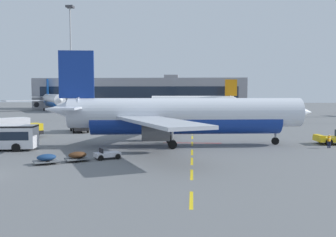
% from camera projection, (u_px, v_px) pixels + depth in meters
% --- Properties ---
extents(ground, '(400.00, 400.00, 0.00)m').
position_uv_depth(ground, '(313.00, 131.00, 66.82)').
color(ground, slate).
extents(apron_paint_markings, '(8.00, 93.78, 0.01)m').
position_uv_depth(apron_paint_markings, '(192.00, 132.00, 65.22)').
color(apron_paint_markings, yellow).
rests_on(apron_paint_markings, ground).
extents(airliner_foreground, '(34.81, 34.34, 12.20)m').
position_uv_depth(airliner_foreground, '(182.00, 115.00, 47.60)').
color(airliner_foreground, silver).
rests_on(airliner_foreground, ground).
extents(airliner_far_center, '(32.15, 34.13, 12.69)m').
position_uv_depth(airliner_far_center, '(53.00, 100.00, 140.76)').
color(airliner_far_center, white).
rests_on(airliner_far_center, ground).
extents(airliner_far_right, '(33.08, 32.97, 11.62)m').
position_uv_depth(airliner_far_right, '(194.00, 102.00, 128.74)').
color(airliner_far_right, white).
rests_on(airliner_far_right, ground).
extents(catering_truck, '(6.35, 6.90, 3.14)m').
position_uv_depth(catering_truck, '(17.00, 128.00, 55.30)').
color(catering_truck, black).
rests_on(catering_truck, ground).
extents(fuel_service_truck, '(5.06, 7.37, 3.14)m').
position_uv_depth(fuel_service_truck, '(79.00, 123.00, 64.88)').
color(fuel_service_truck, black).
rests_on(fuel_service_truck, ground).
extents(baggage_train, '(8.07, 5.78, 1.14)m').
position_uv_depth(baggage_train, '(78.00, 156.00, 36.77)').
color(baggage_train, silver).
rests_on(baggage_train, ground).
extents(ground_crew_worker, '(0.53, 0.53, 1.69)m').
position_uv_depth(ground_crew_worker, '(329.00, 140.00, 45.72)').
color(ground_crew_worker, '#191E38').
rests_on(ground_crew_worker, ground).
extents(apron_light_mast_near, '(1.80, 1.80, 28.45)m').
position_uv_depth(apron_light_mast_near, '(71.00, 51.00, 91.47)').
color(apron_light_mast_near, slate).
rests_on(apron_light_mast_near, ground).
extents(terminal_satellite, '(90.03, 19.23, 14.76)m').
position_uv_depth(terminal_satellite, '(141.00, 94.00, 161.15)').
color(terminal_satellite, gray).
rests_on(terminal_satellite, ground).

